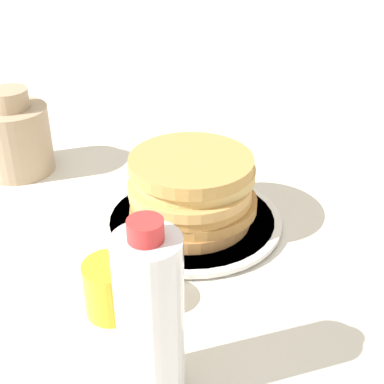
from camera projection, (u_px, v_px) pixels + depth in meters
name	position (u px, v px, depth m)	size (l,w,h in m)	color
ground_plane	(192.00, 219.00, 0.77)	(4.00, 4.00, 0.00)	silver
plate	(192.00, 221.00, 0.75)	(0.25, 0.25, 0.01)	white
pancake_stack	(192.00, 189.00, 0.73)	(0.18, 0.18, 0.09)	#BF844B
juice_glass	(111.00, 288.00, 0.59)	(0.06, 0.06, 0.06)	yellow
cream_jug	(15.00, 137.00, 0.87)	(0.11, 0.11, 0.14)	tan
water_bottle_near	(150.00, 318.00, 0.47)	(0.06, 0.06, 0.19)	white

